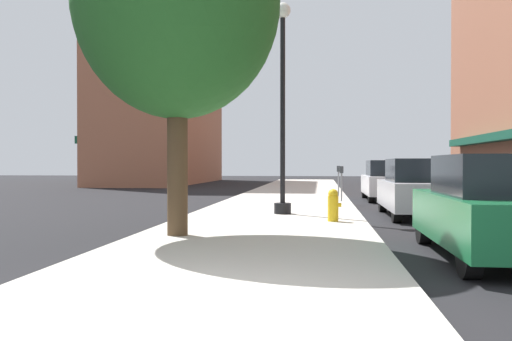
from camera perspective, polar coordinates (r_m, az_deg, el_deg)
ground_plane at (r=23.30m, az=13.44°, el=-3.05°), size 90.00×90.00×0.00m
sidewalk_slab at (r=24.17m, az=3.69°, el=-2.76°), size 4.80×50.00×0.12m
building_far_background at (r=44.40m, az=-9.58°, el=9.71°), size 6.80×18.00×16.99m
lamppost at (r=15.47m, az=2.79°, el=6.95°), size 0.48×0.48×5.90m
fire_hydrant at (r=13.49m, az=8.02°, el=-3.56°), size 0.33×0.26×0.79m
parking_meter_near at (r=24.22m, az=8.55°, el=-0.65°), size 0.14×0.09×1.31m
parking_meter_far at (r=20.69m, az=8.87°, el=-0.88°), size 0.14×0.09×1.31m
tree_near at (r=11.30m, az=-8.19°, el=17.04°), size 4.04×4.04×6.92m
car_green at (r=9.48m, az=23.46°, el=-3.65°), size 1.80×4.30×1.66m
car_silver at (r=16.23m, az=16.39°, el=-1.84°), size 1.80×4.30×1.66m
car_white at (r=23.31m, az=13.43°, el=-1.06°), size 1.80×4.30×1.66m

